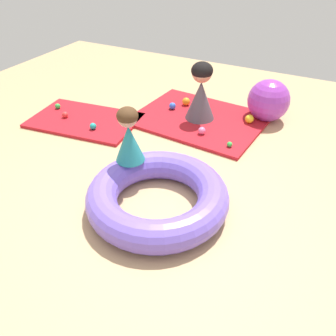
{
  "coord_description": "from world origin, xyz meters",
  "views": [
    {
      "loc": [
        1.2,
        -1.98,
        2.11
      ],
      "look_at": [
        0.04,
        0.29,
        0.31
      ],
      "focal_mm": 37.74,
      "sensor_mm": 36.0,
      "label": 1
    }
  ],
  "objects_px": {
    "adult_seated": "(201,92)",
    "play_ball_teal": "(93,126)",
    "inflatable_cushion": "(158,196)",
    "play_ball_blue": "(172,106)",
    "play_ball_red": "(65,115)",
    "play_ball_green": "(230,144)",
    "play_ball_green_second": "(58,106)",
    "play_ball_yellow": "(249,119)",
    "play_ball_orange": "(186,101)",
    "exercise_ball_large": "(269,101)",
    "child_in_teal": "(129,135)",
    "play_ball_pink": "(202,131)"
  },
  "relations": [
    {
      "from": "play_ball_yellow",
      "to": "play_ball_blue",
      "type": "distance_m",
      "value": 1.03
    },
    {
      "from": "child_in_teal",
      "to": "play_ball_red",
      "type": "bearing_deg",
      "value": -24.2
    },
    {
      "from": "play_ball_green",
      "to": "play_ball_orange",
      "type": "xyz_separation_m",
      "value": [
        -0.88,
        0.76,
        0.02
      ]
    },
    {
      "from": "inflatable_cushion",
      "to": "play_ball_teal",
      "type": "distance_m",
      "value": 1.6
    },
    {
      "from": "play_ball_pink",
      "to": "play_ball_green_second",
      "type": "relative_size",
      "value": 1.24
    },
    {
      "from": "inflatable_cushion",
      "to": "play_ball_pink",
      "type": "relative_size",
      "value": 14.29
    },
    {
      "from": "exercise_ball_large",
      "to": "play_ball_orange",
      "type": "bearing_deg",
      "value": -171.53
    },
    {
      "from": "play_ball_orange",
      "to": "play_ball_pink",
      "type": "bearing_deg",
      "value": -51.94
    },
    {
      "from": "play_ball_blue",
      "to": "play_ball_yellow",
      "type": "bearing_deg",
      "value": 4.76
    },
    {
      "from": "play_ball_red",
      "to": "play_ball_yellow",
      "type": "bearing_deg",
      "value": 23.62
    },
    {
      "from": "adult_seated",
      "to": "inflatable_cushion",
      "type": "bearing_deg",
      "value": -85.79
    },
    {
      "from": "adult_seated",
      "to": "play_ball_orange",
      "type": "relative_size",
      "value": 6.86
    },
    {
      "from": "exercise_ball_large",
      "to": "play_ball_blue",
      "type": "bearing_deg",
      "value": -163.27
    },
    {
      "from": "play_ball_green_second",
      "to": "play_ball_green",
      "type": "bearing_deg",
      "value": 3.04
    },
    {
      "from": "child_in_teal",
      "to": "play_ball_green_second",
      "type": "height_order",
      "value": "child_in_teal"
    },
    {
      "from": "exercise_ball_large",
      "to": "play_ball_pink",
      "type": "bearing_deg",
      "value": -125.18
    },
    {
      "from": "adult_seated",
      "to": "play_ball_pink",
      "type": "bearing_deg",
      "value": -70.08
    },
    {
      "from": "adult_seated",
      "to": "play_ball_red",
      "type": "xyz_separation_m",
      "value": [
        -1.53,
        -0.78,
        -0.31
      ]
    },
    {
      "from": "play_ball_yellow",
      "to": "child_in_teal",
      "type": "bearing_deg",
      "value": -112.16
    },
    {
      "from": "child_in_teal",
      "to": "play_ball_teal",
      "type": "distance_m",
      "value": 1.23
    },
    {
      "from": "play_ball_blue",
      "to": "exercise_ball_large",
      "type": "bearing_deg",
      "value": 16.73
    },
    {
      "from": "play_ball_blue",
      "to": "play_ball_green_second",
      "type": "relative_size",
      "value": 1.27
    },
    {
      "from": "child_in_teal",
      "to": "play_ball_blue",
      "type": "height_order",
      "value": "child_in_teal"
    },
    {
      "from": "child_in_teal",
      "to": "play_ball_red",
      "type": "relative_size",
      "value": 6.88
    },
    {
      "from": "inflatable_cushion",
      "to": "play_ball_red",
      "type": "distance_m",
      "value": 2.08
    },
    {
      "from": "play_ball_teal",
      "to": "play_ball_green",
      "type": "bearing_deg",
      "value": 13.04
    },
    {
      "from": "child_in_teal",
      "to": "exercise_ball_large",
      "type": "height_order",
      "value": "child_in_teal"
    },
    {
      "from": "play_ball_pink",
      "to": "child_in_teal",
      "type": "bearing_deg",
      "value": -102.91
    },
    {
      "from": "adult_seated",
      "to": "play_ball_teal",
      "type": "xyz_separation_m",
      "value": [
        -1.02,
        -0.86,
        -0.31
      ]
    },
    {
      "from": "child_in_teal",
      "to": "adult_seated",
      "type": "xyz_separation_m",
      "value": [
        0.07,
        1.5,
        -0.14
      ]
    },
    {
      "from": "play_ball_blue",
      "to": "adult_seated",
      "type": "bearing_deg",
      "value": -9.28
    },
    {
      "from": "play_ball_blue",
      "to": "play_ball_green_second",
      "type": "bearing_deg",
      "value": -153.24
    },
    {
      "from": "child_in_teal",
      "to": "play_ball_green",
      "type": "height_order",
      "value": "child_in_teal"
    },
    {
      "from": "play_ball_green",
      "to": "play_ball_green_second",
      "type": "xyz_separation_m",
      "value": [
        -2.36,
        -0.13,
        0.0
      ]
    },
    {
      "from": "child_in_teal",
      "to": "play_ball_teal",
      "type": "height_order",
      "value": "child_in_teal"
    },
    {
      "from": "play_ball_green",
      "to": "play_ball_blue",
      "type": "height_order",
      "value": "play_ball_blue"
    },
    {
      "from": "play_ball_orange",
      "to": "play_ball_yellow",
      "type": "height_order",
      "value": "play_ball_yellow"
    },
    {
      "from": "child_in_teal",
      "to": "play_ball_teal",
      "type": "relative_size",
      "value": 6.58
    },
    {
      "from": "play_ball_teal",
      "to": "play_ball_blue",
      "type": "xyz_separation_m",
      "value": [
        0.6,
        0.93,
        0.0
      ]
    },
    {
      "from": "play_ball_blue",
      "to": "play_ball_pink",
      "type": "xyz_separation_m",
      "value": [
        0.61,
        -0.44,
        -0.0
      ]
    },
    {
      "from": "play_ball_red",
      "to": "play_ball_pink",
      "type": "xyz_separation_m",
      "value": [
        1.71,
        0.4,
        0.01
      ]
    },
    {
      "from": "play_ball_green",
      "to": "play_ball_orange",
      "type": "height_order",
      "value": "play_ball_orange"
    },
    {
      "from": "inflatable_cushion",
      "to": "play_ball_green",
      "type": "bearing_deg",
      "value": 78.84
    },
    {
      "from": "play_ball_green_second",
      "to": "exercise_ball_large",
      "type": "xyz_separation_m",
      "value": [
        2.53,
        1.04,
        0.19
      ]
    },
    {
      "from": "play_ball_teal",
      "to": "play_ball_blue",
      "type": "relative_size",
      "value": 0.9
    },
    {
      "from": "child_in_teal",
      "to": "play_ball_red",
      "type": "height_order",
      "value": "child_in_teal"
    },
    {
      "from": "play_ball_green",
      "to": "play_ball_red",
      "type": "relative_size",
      "value": 0.78
    },
    {
      "from": "child_in_teal",
      "to": "exercise_ball_large",
      "type": "relative_size",
      "value": 1.01
    },
    {
      "from": "inflatable_cushion",
      "to": "play_ball_blue",
      "type": "relative_size",
      "value": 13.95
    },
    {
      "from": "adult_seated",
      "to": "play_ball_teal",
      "type": "height_order",
      "value": "adult_seated"
    }
  ]
}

